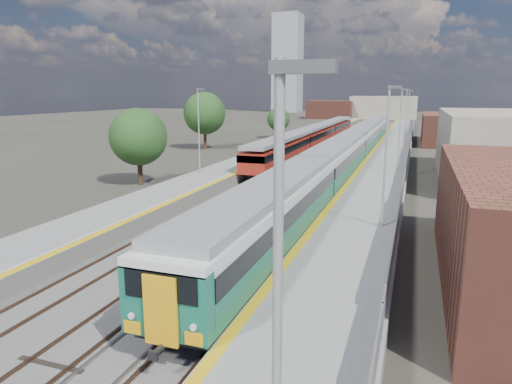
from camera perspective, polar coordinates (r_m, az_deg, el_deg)
The scene contains 11 objects.
ground at distance 53.99m, azimuth 10.48°, elevation 3.44°, with size 320.00×320.00×0.00m, color #47443A.
ballast_bed at distance 56.80m, azimuth 8.63°, elevation 3.97°, with size 10.50×155.00×0.06m, color #565451.
tracks at distance 58.32m, azimuth 9.52°, elevation 4.23°, with size 8.96×160.00×0.17m.
platform_right at distance 55.85m, azimuth 16.27°, elevation 4.00°, with size 4.70×155.00×8.52m.
platform_left at distance 58.33m, azimuth 2.05°, elevation 4.80°, with size 4.30×155.00×8.52m.
buildings at distance 143.78m, azimuth 8.97°, elevation 13.21°, with size 72.00×185.50×40.00m.
green_train at distance 51.76m, azimuth 11.93°, elevation 5.53°, with size 2.92×81.14×3.21m.
red_train at distance 66.24m, azimuth 7.42°, elevation 6.90°, with size 2.68×54.49×3.39m.
tree_a at distance 41.82m, azimuth -14.51°, elevation 6.68°, with size 5.07×5.07×6.87m.
tree_b at distance 67.39m, azimuth -6.45°, elevation 9.75°, with size 6.10×6.10×8.26m.
tree_c at distance 82.50m, azimuth 2.82°, elevation 9.07°, with size 4.08×4.08×5.53m.
Camera 1 is at (7.99, -2.77, 8.16)m, focal length 32.00 mm.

